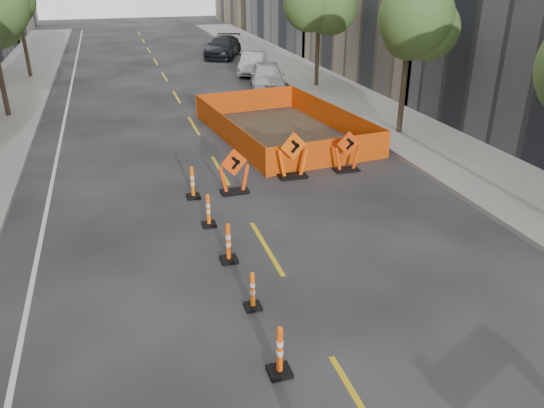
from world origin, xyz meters
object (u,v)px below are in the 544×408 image
object	(u,v)px
channelizer_6	(192,182)
chevron_sign_left	(234,171)
channelizer_2	(280,350)
channelizer_3	(253,290)
chevron_sign_right	(348,151)
chevron_sign_center	(293,155)
parked_car_far	(223,47)
parked_car_near	(267,76)
channelizer_4	(228,242)
parked_car_mid	(253,63)
channelizer_5	(208,210)

from	to	relation	value
channelizer_6	chevron_sign_left	bearing A→B (deg)	0.63
channelizer_2	channelizer_3	size ratio (longest dim) A/B	1.17
chevron_sign_right	channelizer_6	bearing A→B (deg)	-175.32
channelizer_6	channelizer_2	bearing A→B (deg)	-88.38
chevron_sign_center	parked_car_far	bearing A→B (deg)	72.26
parked_car_near	channelizer_6	bearing A→B (deg)	-101.80
channelizer_4	parked_car_far	size ratio (longest dim) A/B	0.20
channelizer_4	parked_car_mid	distance (m)	24.70
chevron_sign_left	channelizer_2	bearing A→B (deg)	-110.13
chevron_sign_right	parked_car_mid	xyz separation A→B (m)	(1.47, 18.69, -0.06)
channelizer_6	chevron_sign_right	distance (m)	5.78
parked_car_mid	parked_car_far	xyz separation A→B (m)	(-0.47, 7.37, 0.10)
parked_car_far	parked_car_near	bearing A→B (deg)	-66.33
parked_car_near	parked_car_far	distance (m)	12.46
chevron_sign_center	chevron_sign_right	world-z (taller)	chevron_sign_center
channelizer_4	chevron_sign_right	bearing A→B (deg)	42.38
channelizer_4	chevron_sign_right	xyz separation A→B (m)	(5.49, 5.01, 0.21)
channelizer_5	channelizer_4	bearing A→B (deg)	-86.90
chevron_sign_left	parked_car_mid	size ratio (longest dim) A/B	0.37
channelizer_6	chevron_sign_right	xyz separation A→B (m)	(5.72, 0.79, 0.21)
parked_car_mid	channelizer_2	bearing A→B (deg)	-81.65
parked_car_mid	channelizer_6	bearing A→B (deg)	-87.94
chevron_sign_center	chevron_sign_left	bearing A→B (deg)	-172.97
chevron_sign_center	chevron_sign_right	xyz separation A→B (m)	(2.09, 0.03, -0.08)
chevron_sign_left	chevron_sign_right	size ratio (longest dim) A/B	1.02
channelizer_2	chevron_sign_right	xyz separation A→B (m)	(5.48, 9.24, 0.22)
chevron_sign_center	channelizer_4	bearing A→B (deg)	-135.38
channelizer_3	chevron_sign_center	bearing A→B (deg)	64.75
channelizer_5	parked_car_far	distance (m)	29.70
channelizer_2	parked_car_far	xyz separation A→B (m)	(6.48, 35.30, 0.25)
channelizer_4	channelizer_2	bearing A→B (deg)	-89.86
parked_car_mid	parked_car_far	bearing A→B (deg)	116.02
channelizer_5	chevron_sign_center	bearing A→B (deg)	39.13
channelizer_4	parked_car_near	world-z (taller)	parked_car_near
channelizer_2	parked_car_far	bearing A→B (deg)	79.59
chevron_sign_right	parked_car_mid	world-z (taller)	chevron_sign_right
channelizer_2	chevron_sign_center	world-z (taller)	chevron_sign_center
channelizer_3	parked_car_near	size ratio (longest dim) A/B	0.19
channelizer_3	chevron_sign_right	xyz separation A→B (m)	(5.43, 7.12, 0.29)
channelizer_3	chevron_sign_right	world-z (taller)	chevron_sign_right
channelizer_2	chevron_sign_left	bearing A→B (deg)	82.39
channelizer_6	channelizer_5	bearing A→B (deg)	-86.89
channelizer_2	channelizer_3	bearing A→B (deg)	88.58
chevron_sign_left	parked_car_mid	bearing A→B (deg)	60.81
channelizer_5	chevron_sign_center	distance (m)	4.55
chevron_sign_left	parked_car_mid	xyz separation A→B (m)	(5.83, 19.46, -0.07)
chevron_sign_center	parked_car_near	size ratio (longest dim) A/B	0.35
parked_car_mid	parked_car_near	bearing A→B (deg)	-73.15
channelizer_5	channelizer_6	size ratio (longest dim) A/B	0.92
channelizer_2	channelizer_6	world-z (taller)	channelizer_6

